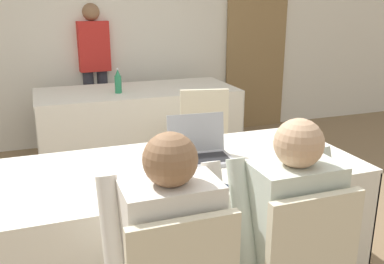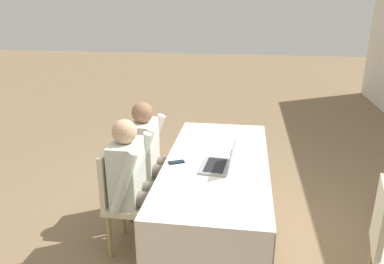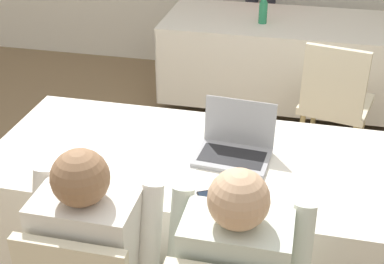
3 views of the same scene
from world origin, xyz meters
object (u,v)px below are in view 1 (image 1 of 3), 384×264
object	(u,v)px
cell_phone	(219,185)
water_bottle	(118,82)
laptop	(200,151)
person_red_shirt	(94,65)
chair_far_spare	(202,132)
person_checkered_shirt	(166,249)
person_white_shirt	(282,226)

from	to	relation	value
cell_phone	water_bottle	size ratio (longest dim) A/B	0.61
laptop	person_red_shirt	xyz separation A→B (m)	(-0.20, 2.83, 0.12)
chair_far_spare	person_checkered_shirt	xyz separation A→B (m)	(-0.90, -1.92, 0.16)
laptop	water_bottle	distance (m)	1.98
cell_phone	person_red_shirt	bearing A→B (deg)	66.02
water_bottle	cell_phone	bearing A→B (deg)	-88.98
person_checkered_shirt	person_white_shirt	distance (m)	0.53
laptop	water_bottle	xyz separation A→B (m)	(-0.09, 1.98, 0.06)
person_white_shirt	person_red_shirt	size ratio (longest dim) A/B	0.74
cell_phone	person_checkered_shirt	size ratio (longest dim) A/B	0.13
laptop	person_red_shirt	distance (m)	2.84
chair_far_spare	water_bottle	bearing A→B (deg)	-39.25
water_bottle	person_white_shirt	world-z (taller)	person_white_shirt
chair_far_spare	person_white_shirt	bearing A→B (deg)	91.83
laptop	chair_far_spare	size ratio (longest dim) A/B	0.39
laptop	person_checkered_shirt	size ratio (longest dim) A/B	0.30
laptop	person_red_shirt	size ratio (longest dim) A/B	0.22
laptop	cell_phone	bearing A→B (deg)	-92.69
laptop	chair_far_spare	bearing A→B (deg)	72.90
cell_phone	person_checkered_shirt	world-z (taller)	person_checkered_shirt
person_checkered_shirt	person_red_shirt	world-z (taller)	person_red_shirt
cell_phone	chair_far_spare	xyz separation A→B (m)	(0.54, 1.61, -0.25)
chair_far_spare	cell_phone	bearing A→B (deg)	84.19
cell_phone	chair_far_spare	distance (m)	1.72
laptop	cell_phone	world-z (taller)	laptop
cell_phone	person_red_shirt	xyz separation A→B (m)	(-0.15, 3.21, 0.16)
chair_far_spare	person_red_shirt	size ratio (longest dim) A/B	0.57
person_red_shirt	laptop	bearing A→B (deg)	-90.68
water_bottle	person_red_shirt	size ratio (longest dim) A/B	0.15
cell_phone	chair_far_spare	world-z (taller)	chair_far_spare
chair_far_spare	person_red_shirt	xyz separation A→B (m)	(-0.69, 1.60, 0.41)
person_checkered_shirt	laptop	bearing A→B (deg)	-120.84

